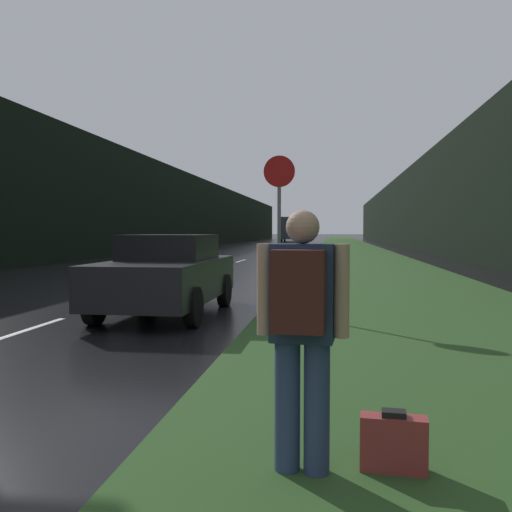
{
  "coord_description": "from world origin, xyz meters",
  "views": [
    {
      "loc": [
        4.9,
        -0.18,
        1.6
      ],
      "look_at": [
        2.7,
        15.32,
        0.88
      ],
      "focal_mm": 38.0,
      "sensor_mm": 36.0,
      "label": 1
    }
  ],
  "objects_px": {
    "delivery_truck": "(290,229)",
    "car_passing_near": "(167,274)",
    "stop_sign": "(279,221)",
    "hitchhiker_with_backpack": "(302,325)",
    "suitcase": "(393,444)"
  },
  "relations": [
    {
      "from": "car_passing_near",
      "to": "delivery_truck",
      "type": "relative_size",
      "value": 0.51
    },
    {
      "from": "stop_sign",
      "to": "suitcase",
      "type": "bearing_deg",
      "value": -78.14
    },
    {
      "from": "stop_sign",
      "to": "delivery_truck",
      "type": "relative_size",
      "value": 0.37
    },
    {
      "from": "hitchhiker_with_backpack",
      "to": "suitcase",
      "type": "relative_size",
      "value": 3.92
    },
    {
      "from": "stop_sign",
      "to": "delivery_truck",
      "type": "distance_m",
      "value": 75.46
    },
    {
      "from": "delivery_truck",
      "to": "car_passing_near",
      "type": "bearing_deg",
      "value": -87.36
    },
    {
      "from": "suitcase",
      "to": "car_passing_near",
      "type": "xyz_separation_m",
      "value": [
        -3.56,
        6.46,
        0.58
      ]
    },
    {
      "from": "suitcase",
      "to": "delivery_truck",
      "type": "bearing_deg",
      "value": 99.17
    },
    {
      "from": "suitcase",
      "to": "stop_sign",
      "type": "bearing_deg",
      "value": 106.12
    },
    {
      "from": "stop_sign",
      "to": "suitcase",
      "type": "distance_m",
      "value": 7.13
    },
    {
      "from": "suitcase",
      "to": "delivery_truck",
      "type": "relative_size",
      "value": 0.05
    },
    {
      "from": "stop_sign",
      "to": "hitchhiker_with_backpack",
      "type": "distance_m",
      "value": 7.02
    },
    {
      "from": "hitchhiker_with_backpack",
      "to": "suitcase",
      "type": "height_order",
      "value": "hitchhiker_with_backpack"
    },
    {
      "from": "stop_sign",
      "to": "car_passing_near",
      "type": "xyz_separation_m",
      "value": [
        -2.13,
        -0.34,
        -1.02
      ]
    },
    {
      "from": "stop_sign",
      "to": "car_passing_near",
      "type": "relative_size",
      "value": 0.72
    }
  ]
}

